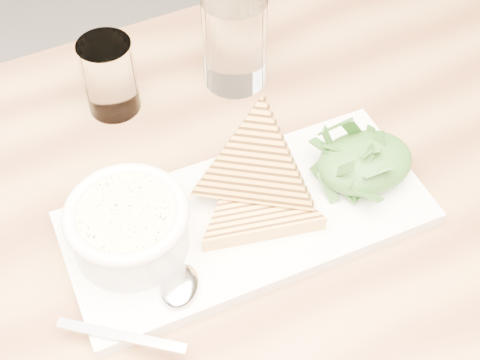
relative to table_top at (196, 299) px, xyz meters
name	(u,v)px	position (x,y,z in m)	size (l,w,h in m)	color
table_top	(196,299)	(0.00, 0.00, 0.00)	(1.28, 0.85, 0.04)	olive
table_leg_br	(413,135)	(0.59, 0.38, -0.38)	(0.06, 0.06, 0.71)	olive
platter	(247,218)	(0.08, 0.06, 0.03)	(0.39, 0.17, 0.02)	white
soup_bowl	(130,231)	(-0.04, 0.07, 0.06)	(0.12, 0.12, 0.05)	white
soup	(126,214)	(-0.04, 0.07, 0.09)	(0.10, 0.10, 0.01)	#F3E29C
bowl_rim	(126,213)	(-0.04, 0.07, 0.09)	(0.12, 0.12, 0.01)	white
sandwich_flat	(256,207)	(0.09, 0.05, 0.05)	(0.15, 0.15, 0.02)	gold
sandwich_lean	(256,166)	(0.10, 0.07, 0.09)	(0.15, 0.15, 0.08)	gold
salad_base	(365,162)	(0.22, 0.05, 0.06)	(0.11, 0.09, 0.04)	#184716
arugula_pile	(366,159)	(0.22, 0.05, 0.06)	(0.11, 0.10, 0.05)	#3A5E24
spoon_bowl	(180,286)	(-0.02, 0.00, 0.04)	(0.04, 0.05, 0.01)	silver
spoon_handle	(121,336)	(-0.08, -0.03, 0.04)	(0.13, 0.01, 0.00)	silver
glass_near	(110,77)	(0.00, 0.28, 0.07)	(0.06, 0.06, 0.10)	white
glass_far	(234,41)	(0.16, 0.27, 0.08)	(0.08, 0.08, 0.12)	white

